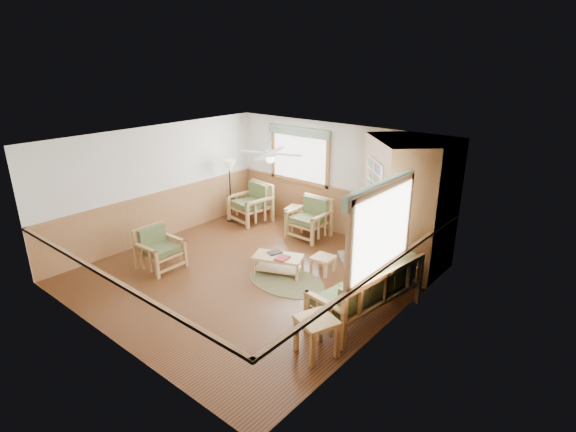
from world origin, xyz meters
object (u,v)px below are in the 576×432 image
Objects in this scene: sofa at (366,289)px; floor_lamp_left at (230,191)px; end_table_sofa at (316,336)px; floor_lamp_right at (373,251)px; end_table_chairs at (297,218)px; armchair_back_left at (250,203)px; footstool at (323,265)px; coffee_table at (278,265)px; armchair_left at (160,249)px; armchair_back_right at (309,219)px.

sofa is 5.39m from floor_lamp_left.
floor_lamp_right is at bearing 98.79° from end_table_sofa.
floor_lamp_left reaches higher than end_table_chairs.
armchair_back_left is 3.45m from footstool.
end_table_sofa is at bearing -59.60° from coffee_table.
floor_lamp_right reaches higher than sofa.
sofa is 1.41m from end_table_sofa.
footstool is at bearing 123.57° from end_table_sofa.
end_table_sofa is (4.17, -0.22, -0.13)m from armchair_left.
footstool is at bearing 19.21° from coffee_table.
end_table_sofa is 5.99m from floor_lamp_left.
end_table_sofa is at bearing 7.95° from sofa.
floor_lamp_left is at bearing -100.46° from sofa.
coffee_table is (0.70, -1.94, -0.28)m from armchair_back_right.
end_table_chairs is at bearing 21.68° from floor_lamp_left.
floor_lamp_right is (1.12, -0.04, 0.66)m from footstool.
end_table_chairs is 2.51m from footstool.
armchair_left is 0.51× the size of floor_lamp_right.
armchair_back_left reaches higher than end_table_chairs.
end_table_sofa is 2.63m from footstool.
armchair_back_right is 2.87m from floor_lamp_right.
footstool is at bearing -110.79° from sofa.
armchair_back_left reaches higher than end_table_sofa.
floor_lamp_left reaches higher than end_table_sofa.
coffee_table is (2.04, 1.36, -0.23)m from armchair_left.
floor_lamp_left is (-2.27, -0.43, 0.36)m from armchair_back_right.
floor_lamp_left is (-3.65, 0.90, 0.65)m from footstool.
armchair_left is at bearing -144.06° from footstool.
end_table_sofa is (0.00, -1.39, -0.18)m from sofa.
end_table_chairs is (-0.57, 0.25, -0.19)m from armchair_back_right.
armchair_back_left is 4.52m from floor_lamp_right.
sofa is 2.08× the size of armchair_back_left.
armchair_back_right reaches higher than armchair_left.
sofa reaches higher than end_table_sofa.
footstool is 1.30m from floor_lamp_right.
armchair_back_right is at bearing -118.95° from sofa.
armchair_back_left is at bearing 159.57° from footstool.
sofa is 2.12× the size of coffee_table.
armchair_left is 4.18m from end_table_sofa.
sofa is at bearing 90.00° from end_table_sofa.
sofa is 2.21× the size of armchair_back_right.
coffee_table is at bearing -71.14° from armchair_back_right.
armchair_back_right is at bearing 12.50° from armchair_back_left.
armchair_back_right is 1.57× the size of end_table_sofa.
footstool is (0.67, 0.61, -0.02)m from coffee_table.
sofa is at bearing -66.33° from floor_lamp_right.
armchair_back_left is 1.85m from armchair_back_right.
sofa is 1.26× the size of floor_lamp_left.
armchair_left is 2.47m from coffee_table.
sofa is at bearing -28.00° from coffee_table.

